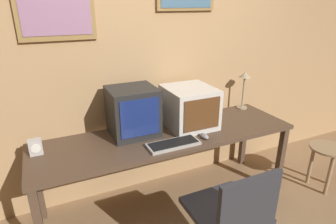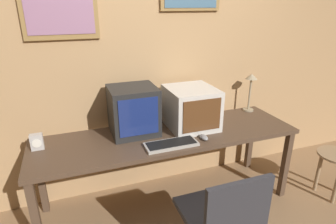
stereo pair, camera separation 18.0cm
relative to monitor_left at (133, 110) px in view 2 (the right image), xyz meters
The scene contains 9 objects.
wall_back 0.54m from the monitor_left, 47.71° to the left, with size 8.00×0.08×2.60m.
desk 0.41m from the monitor_left, 27.37° to the right, with size 2.30×0.66×0.73m.
monitor_left is the anchor object (origin of this frame).
monitor_right 0.52m from the monitor_left, ahead, with size 0.42×0.45×0.37m.
keyboard_main 0.45m from the monitor_left, 57.78° to the right, with size 0.43×0.17×0.03m.
mouse_near_keyboard 0.64m from the monitor_left, 33.26° to the right, with size 0.06×0.10×0.04m.
desk_clock 0.80m from the monitor_left, behind, with size 0.09×0.06×0.13m.
desk_lamp 1.27m from the monitor_left, ahead, with size 0.12×0.12×0.40m.
side_stool 1.99m from the monitor_left, 17.97° to the right, with size 0.35×0.35×0.47m.
Camera 2 is at (-0.77, -1.30, 1.80)m, focal length 30.00 mm.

